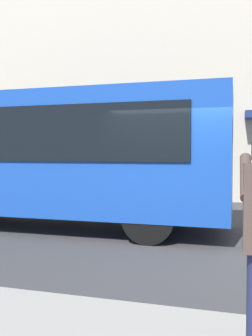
{
  "coord_description": "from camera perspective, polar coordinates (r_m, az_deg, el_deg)",
  "views": [
    {
      "loc": [
        -1.01,
        7.24,
        1.7
      ],
      "look_at": [
        1.28,
        -0.65,
        1.39
      ],
      "focal_mm": 40.28,
      "sensor_mm": 36.0,
      "label": 1
    }
  ],
  "objects": [
    {
      "name": "ground_plane",
      "position": [
        7.51,
        8.2,
        -10.92
      ],
      "size": [
        60.0,
        60.0,
        0.0
      ],
      "primitive_type": "plane",
      "color": "#38383A"
    },
    {
      "name": "building_facade_far",
      "position": [
        14.71,
        12.32,
        19.07
      ],
      "size": [
        28.0,
        1.55,
        12.0
      ],
      "color": "beige",
      "rests_on": "ground_plane"
    },
    {
      "name": "red_bus",
      "position": [
        9.17,
        -13.75,
        2.02
      ],
      "size": [
        9.05,
        2.54,
        3.08
      ],
      "color": "#1947AD",
      "rests_on": "ground_plane"
    }
  ]
}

